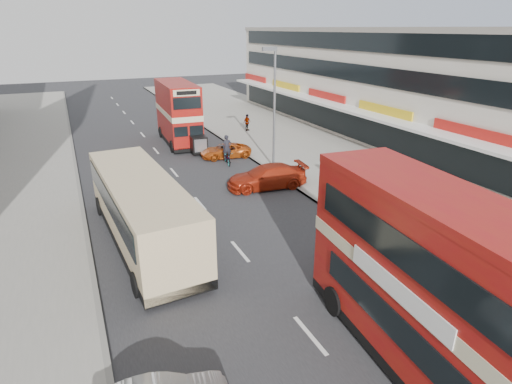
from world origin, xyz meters
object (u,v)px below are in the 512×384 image
coach (142,208)px  pedestrian_near (340,171)px  car_right_b (225,151)px  cyclist (227,154)px  street_lamp (273,100)px  bus_main (425,279)px  car_right_a (267,177)px  bus_second (178,113)px  pedestrian_far (247,122)px

coach → pedestrian_near: (12.27, 2.28, -0.60)m
car_right_b → cyclist: cyclist is taller
car_right_b → street_lamp: bearing=32.8°
bus_main → coach: bearing=-56.0°
cyclist → car_right_a: bearing=-77.0°
bus_second → pedestrian_near: (6.18, -14.78, -1.49)m
bus_second → pedestrian_near: bearing=115.5°
car_right_b → car_right_a: bearing=5.6°
car_right_a → car_right_b: bearing=-173.0°
street_lamp → cyclist: bearing=137.6°
street_lamp → pedestrian_near: bearing=-67.5°
coach → cyclist: (7.67, 9.63, -0.97)m
coach → car_right_a: (8.18, 4.10, -0.98)m
car_right_b → cyclist: 1.69m
bus_main → car_right_a: 15.12m
cyclist → pedestrian_near: bearing=-50.3°
pedestrian_far → pedestrian_near: bearing=-117.6°
street_lamp → cyclist: 5.30m
car_right_a → pedestrian_near: (4.09, -1.82, 0.38)m
cyclist → street_lamp: bearing=-34.8°
bus_main → car_right_a: bus_main is taller
car_right_a → car_right_b: (-0.06, 7.15, -0.18)m
bus_second → pedestrian_far: size_ratio=5.82×
bus_second → coach: size_ratio=0.82×
bus_main → car_right_b: bearing=-90.7°
street_lamp → bus_main: bearing=-103.0°
cyclist → pedestrian_far: bearing=66.6°
bus_second → pedestrian_near: bus_second is taller
coach → pedestrian_near: bearing=6.8°
bus_main → pedestrian_near: 14.53m
car_right_b → pedestrian_near: (4.15, -8.97, 0.56)m
car_right_a → cyclist: size_ratio=2.30×
bus_main → cyclist: bus_main is taller
bus_main → pedestrian_far: size_ratio=6.16×
coach → pedestrian_near: 12.50m
bus_main → pedestrian_far: bearing=-98.6°
cyclist → coach: bearing=-120.8°
street_lamp → pedestrian_far: 11.97m
coach → car_right_b: size_ratio=2.88×
bus_main → pedestrian_far: bus_main is taller
bus_main → cyclist: 20.52m
car_right_b → cyclist: (-0.45, -1.62, 0.20)m
bus_second → bus_main: bearing=92.6°
bus_main → cyclist: (1.67, 20.35, -1.99)m
bus_second → cyclist: (1.57, -7.43, -1.86)m
bus_main → cyclist: size_ratio=4.46×
car_right_a → pedestrian_near: pedestrian_near is taller
pedestrian_near → pedestrian_far: size_ratio=1.21×
pedestrian_near → cyclist: size_ratio=0.88×
pedestrian_far → cyclist: cyclist is taller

